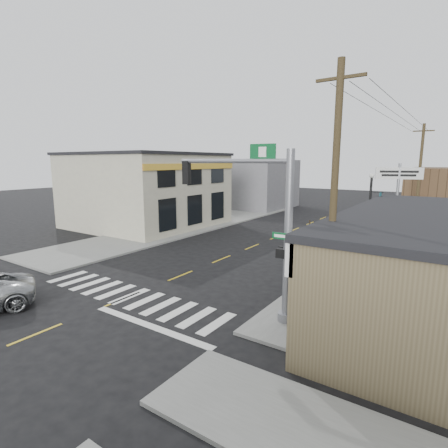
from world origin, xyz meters
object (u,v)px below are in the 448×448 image
Objects in this scene: bare_tree at (327,230)px; utility_pole_near at (334,201)px; traffic_signal_pole at (269,217)px; dance_center_sign at (398,185)px; lamp_post at (370,212)px; utility_pole_far at (419,178)px; fire_hydrant at (339,297)px; guide_sign at (307,251)px.

utility_pole_near reaches higher than bare_tree.
traffic_signal_pole is 1.53× the size of bare_tree.
dance_center_sign reaches higher than bare_tree.
utility_pole_near is (2.42, -0.04, 0.77)m from traffic_signal_pole.
lamp_post is at bearing 77.06° from traffic_signal_pole.
traffic_signal_pole is at bearing -177.56° from utility_pole_near.
utility_pole_far reaches higher than lamp_post.
traffic_signal_pole reaches higher than fire_hydrant.
traffic_signal_pole is 21.92m from utility_pole_far.
guide_sign is at bearing -102.74° from utility_pole_far.
bare_tree is 0.48× the size of utility_pole_far.
utility_pole_far is at bearing 84.02° from guide_sign.
utility_pole_near is (0.32, -2.58, 4.37)m from fire_hydrant.
utility_pole_far is at bearing 87.34° from fire_hydrant.
dance_center_sign is at bearing 85.88° from bare_tree.
bare_tree is (0.14, -8.63, 0.32)m from lamp_post.
lamp_post is 11.75m from utility_pole_far.
traffic_signal_pole is at bearing -123.09° from lamp_post.
dance_center_sign is at bearing 76.82° from guide_sign.
guide_sign is at bearing -126.68° from dance_center_sign.
utility_pole_near is (2.52, -4.53, 3.11)m from guide_sign.
bare_tree is 20.27m from utility_pole_far.
utility_pole_far reaches higher than guide_sign.
guide_sign is at bearing 122.44° from utility_pole_near.
fire_hydrant is 3.23m from bare_tree.
lamp_post is 3.45m from dance_center_sign.
traffic_signal_pole reaches higher than bare_tree.
guide_sign is 0.43× the size of dance_center_sign.
dance_center_sign is 0.64× the size of utility_pole_near.
fire_hydrant is 0.17× the size of bare_tree.
traffic_signal_pole reaches higher than lamp_post.
lamp_post is at bearing 93.60° from fire_hydrant.
guide_sign is 0.47× the size of lamp_post.
lamp_post is 8.64m from bare_tree.
guide_sign is (-0.10, 4.49, -2.34)m from traffic_signal_pole.
bare_tree is at bearing -96.04° from utility_pole_far.
traffic_signal_pole is 1.13× the size of dance_center_sign.
utility_pole_far reaches higher than fire_hydrant.
traffic_signal_pole is at bearing -129.62° from fire_hydrant.
dance_center_sign is at bearing -95.17° from utility_pole_far.
lamp_post is 0.58× the size of utility_pole_near.
fire_hydrant is 0.08× the size of utility_pole_near.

